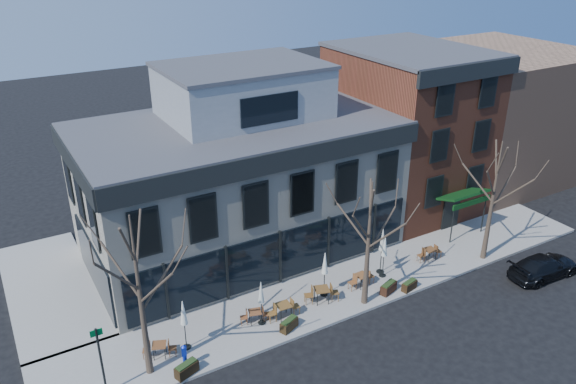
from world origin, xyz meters
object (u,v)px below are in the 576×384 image
cafe_set_0 (159,349)px  umbrella_0 (184,315)px  parked_sedan (544,266)px  call_box (185,355)px

cafe_set_0 → umbrella_0: bearing=-2.5°
cafe_set_0 → umbrella_0: (1.27, -0.05, 1.46)m
parked_sedan → umbrella_0: umbrella_0 is taller
umbrella_0 → call_box: bearing=-112.9°
parked_sedan → umbrella_0: (-20.06, 4.39, 1.38)m
call_box → cafe_set_0: call_box is taller
parked_sedan → cafe_set_0: size_ratio=2.80×
cafe_set_0 → umbrella_0: 1.94m
parked_sedan → cafe_set_0: parked_sedan is taller
call_box → cafe_set_0: bearing=120.6°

